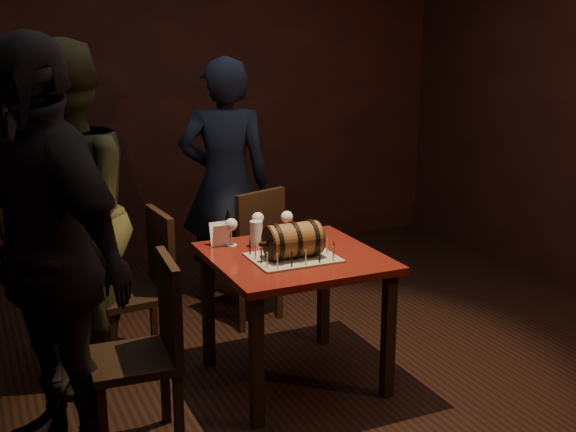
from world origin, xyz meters
The scene contains 16 objects.
room_shell centered at (0.00, 0.00, 1.40)m, with size 5.04×5.04×2.80m.
pub_table centered at (-0.02, -0.03, 0.64)m, with size 0.90×0.90×0.75m.
cake_board centered at (-0.06, -0.09, 0.76)m, with size 0.45×0.35×0.01m, color gray.
barrel_cake centered at (-0.06, -0.09, 0.85)m, with size 0.35×0.20×0.20m.
birthday_candles centered at (-0.06, -0.09, 0.80)m, with size 0.40×0.30×0.09m.
wine_glass_left centered at (-0.28, 0.27, 0.87)m, with size 0.07×0.07×0.16m.
wine_glass_mid centered at (-0.09, 0.34, 0.87)m, with size 0.07×0.07×0.16m.
wine_glass_right centered at (0.08, 0.29, 0.87)m, with size 0.07×0.07×0.16m.
pint_of_ale centered at (-0.16, 0.19, 0.82)m, with size 0.07×0.07×0.15m.
menu_card centered at (-0.34, 0.29, 0.81)m, with size 0.10×0.05×0.13m, color white, non-canonical shape.
chair_back centered at (0.07, 0.86, 0.52)m, with size 0.51×0.51×0.93m.
chair_left_rear centered at (-0.72, 0.52, 0.52)m, with size 0.43×0.43×0.93m.
chair_left_front centered at (-0.91, -0.34, 0.52)m, with size 0.43×0.43×0.93m.
person_back centered at (0.05, 1.29, 0.88)m, with size 0.64×0.42×1.77m, color black.
person_left_rear centered at (-1.15, 0.48, 0.95)m, with size 0.93×0.72×1.90m, color #36351B.
person_left_front centered at (-1.33, -0.26, 0.97)m, with size 1.14×0.48×1.95m, color black.
Camera 1 is at (-1.60, -3.43, 1.95)m, focal length 45.00 mm.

